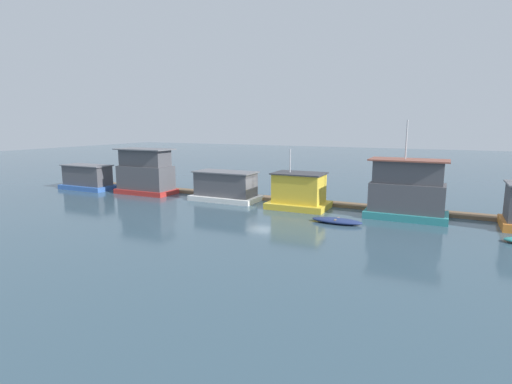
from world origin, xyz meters
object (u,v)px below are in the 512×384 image
houseboat_blue (87,178)px  mooring_post_near_left (212,187)px  mooring_post_far_left (130,182)px  houseboat_white (226,187)px  houseboat_yellow (299,192)px  dinghy_navy (337,221)px  houseboat_teal (407,192)px  houseboat_red (146,173)px

houseboat_blue → mooring_post_near_left: bearing=7.7°
mooring_post_far_left → houseboat_white: bearing=-5.0°
houseboat_yellow → dinghy_navy: 6.49m
houseboat_yellow → mooring_post_near_left: size_ratio=2.55×
mooring_post_near_left → mooring_post_far_left: (-11.63, 0.00, -0.25)m
houseboat_blue → houseboat_yellow: size_ratio=1.20×
mooring_post_far_left → houseboat_blue: bearing=-154.5°
houseboat_yellow → houseboat_teal: houseboat_teal is taller
houseboat_teal → mooring_post_far_left: 31.60m
dinghy_navy → houseboat_red: bearing=169.5°
houseboat_blue → houseboat_teal: size_ratio=0.82×
houseboat_red → houseboat_yellow: bearing=-0.0°
houseboat_white → mooring_post_far_left: bearing=175.0°
houseboat_yellow → mooring_post_far_left: bearing=176.0°
houseboat_white → mooring_post_far_left: size_ratio=4.19×
houseboat_white → houseboat_teal: bearing=-1.0°
houseboat_blue → houseboat_yellow: 26.69m
houseboat_yellow → dinghy_navy: houseboat_yellow is taller
houseboat_yellow → mooring_post_near_left: bearing=171.5°
houseboat_red → mooring_post_near_left: size_ratio=3.06×
houseboat_blue → mooring_post_near_left: (16.24, 2.20, -0.29)m
dinghy_navy → houseboat_blue: bearing=173.4°
houseboat_blue → mooring_post_near_left: size_ratio=3.06×
houseboat_yellow → houseboat_white: bearing=177.7°
houseboat_yellow → houseboat_teal: bearing=0.0°
houseboat_yellow → mooring_post_far_left: (-22.08, 1.56, -0.69)m
dinghy_navy → mooring_post_far_left: bearing=167.7°
mooring_post_near_left → houseboat_blue: bearing=-172.3°
dinghy_navy → mooring_post_far_left: size_ratio=2.44×
houseboat_yellow → mooring_post_far_left: houseboat_yellow is taller
houseboat_teal → houseboat_yellow: bearing=-180.0°
houseboat_red → mooring_post_near_left: (7.80, 1.55, -1.24)m
dinghy_navy → mooring_post_far_left: (-26.80, 5.82, 0.62)m
houseboat_red → houseboat_blue: bearing=-175.6°
houseboat_red → dinghy_navy: houseboat_red is taller
mooring_post_near_left → houseboat_yellow: bearing=-8.5°
mooring_post_near_left → houseboat_teal: bearing=-4.5°
houseboat_blue → houseboat_white: size_ratio=0.95×
houseboat_teal → dinghy_navy: (-4.73, -4.27, -2.03)m
houseboat_blue → houseboat_red: bearing=4.4°
houseboat_blue → dinghy_navy: 31.63m
houseboat_red → mooring_post_near_left: bearing=11.3°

